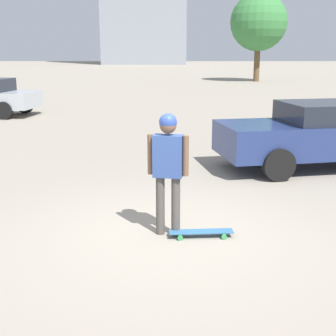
# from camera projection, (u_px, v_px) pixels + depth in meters

# --- Properties ---
(ground_plane) EXTENTS (220.00, 220.00, 0.00)m
(ground_plane) POSITION_uv_depth(u_px,v_px,m) (168.00, 234.00, 6.77)
(ground_plane) COLOR gray
(person) EXTENTS (0.27, 0.58, 1.76)m
(person) POSITION_uv_depth(u_px,v_px,m) (168.00, 161.00, 6.50)
(person) COLOR #4C4742
(person) RESTS_ON ground_plane
(skateboard) EXTENTS (0.30, 0.92, 0.09)m
(skateboard) POSITION_uv_depth(u_px,v_px,m) (201.00, 232.00, 6.65)
(skateboard) COLOR #336693
(skateboard) RESTS_ON ground_plane
(car_parked_near) EXTENTS (2.66, 5.02, 1.48)m
(car_parked_near) POSITION_uv_depth(u_px,v_px,m) (327.00, 133.00, 10.45)
(car_parked_near) COLOR navy
(car_parked_near) RESTS_ON ground_plane
(tree_distant) EXTENTS (4.72, 4.72, 7.20)m
(tree_distant) POSITION_uv_depth(u_px,v_px,m) (259.00, 22.00, 38.67)
(tree_distant) COLOR brown
(tree_distant) RESTS_ON ground_plane
(traffic_cone) EXTENTS (0.34, 0.34, 0.47)m
(traffic_cone) POSITION_uv_depth(u_px,v_px,m) (332.00, 151.00, 11.28)
(traffic_cone) COLOR orange
(traffic_cone) RESTS_ON ground_plane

